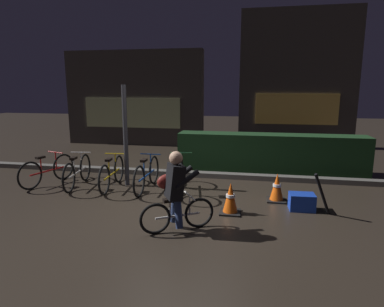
# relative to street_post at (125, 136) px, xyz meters

# --- Properties ---
(ground_plane) EXTENTS (40.00, 40.00, 0.00)m
(ground_plane) POSITION_rel_street_post_xyz_m (1.41, -1.20, -1.11)
(ground_plane) COLOR #2D261E
(sidewalk_curb) EXTENTS (12.00, 0.24, 0.12)m
(sidewalk_curb) POSITION_rel_street_post_xyz_m (1.41, 1.00, -1.05)
(sidewalk_curb) COLOR #56544F
(sidewalk_curb) RESTS_ON ground
(hedge_row) EXTENTS (4.80, 0.70, 0.98)m
(hedge_row) POSITION_rel_street_post_xyz_m (3.21, 1.90, -0.62)
(hedge_row) COLOR #19381C
(hedge_row) RESTS_ON ground
(storefront_left) EXTENTS (5.27, 0.54, 3.52)m
(storefront_left) POSITION_rel_street_post_xyz_m (-1.75, 5.30, 0.64)
(storefront_left) COLOR #383330
(storefront_left) RESTS_ON ground
(storefront_right) EXTENTS (4.13, 0.54, 4.91)m
(storefront_right) POSITION_rel_street_post_xyz_m (4.24, 6.00, 1.33)
(storefront_right) COLOR #383330
(storefront_right) RESTS_ON ground
(street_post) EXTENTS (0.10, 0.10, 2.23)m
(street_post) POSITION_rel_street_post_xyz_m (0.00, 0.00, 0.00)
(street_post) COLOR #2D2D33
(street_post) RESTS_ON ground
(parked_bike_leftmost) EXTENTS (0.52, 1.49, 0.71)m
(parked_bike_leftmost) POSITION_rel_street_post_xyz_m (-1.78, -0.29, -0.79)
(parked_bike_leftmost) COLOR black
(parked_bike_leftmost) RESTS_ON ground
(parked_bike_left_mid) EXTENTS (0.46, 1.58, 0.73)m
(parked_bike_left_mid) POSITION_rel_street_post_xyz_m (-1.03, -0.31, -0.78)
(parked_bike_left_mid) COLOR black
(parked_bike_left_mid) RESTS_ON ground
(parked_bike_center_left) EXTENTS (0.46, 1.58, 0.73)m
(parked_bike_center_left) POSITION_rel_street_post_xyz_m (-0.22, -0.30, -0.78)
(parked_bike_center_left) COLOR black
(parked_bike_center_left) RESTS_ON ground
(parked_bike_center_right) EXTENTS (0.46, 1.62, 0.74)m
(parked_bike_center_right) POSITION_rel_street_post_xyz_m (0.56, -0.28, -0.77)
(parked_bike_center_right) COLOR black
(parked_bike_center_right) RESTS_ON ground
(parked_bike_right_mid) EXTENTS (0.47, 1.71, 0.80)m
(parked_bike_right_mid) POSITION_rel_street_post_xyz_m (1.31, -0.28, -0.75)
(parked_bike_right_mid) COLOR black
(parked_bike_right_mid) RESTS_ON ground
(traffic_cone_near) EXTENTS (0.36, 0.36, 0.56)m
(traffic_cone_near) POSITION_rel_street_post_xyz_m (2.42, -1.30, -0.85)
(traffic_cone_near) COLOR black
(traffic_cone_near) RESTS_ON ground
(traffic_cone_far) EXTENTS (0.36, 0.36, 0.55)m
(traffic_cone_far) POSITION_rel_street_post_xyz_m (3.25, -0.49, -0.85)
(traffic_cone_far) COLOR black
(traffic_cone_far) RESTS_ON ground
(blue_crate) EXTENTS (0.45, 0.34, 0.30)m
(blue_crate) POSITION_rel_street_post_xyz_m (3.67, -0.90, -0.96)
(blue_crate) COLOR #193DB7
(blue_crate) RESTS_ON ground
(cyclist) EXTENTS (1.04, 0.65, 1.25)m
(cyclist) POSITION_rel_street_post_xyz_m (1.65, -2.17, -0.48)
(cyclist) COLOR black
(cyclist) RESTS_ON ground
(closed_umbrella) EXTENTS (0.37, 0.31, 0.78)m
(closed_umbrella) POSITION_rel_street_post_xyz_m (3.96, -1.15, -0.72)
(closed_umbrella) COLOR black
(closed_umbrella) RESTS_ON ground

